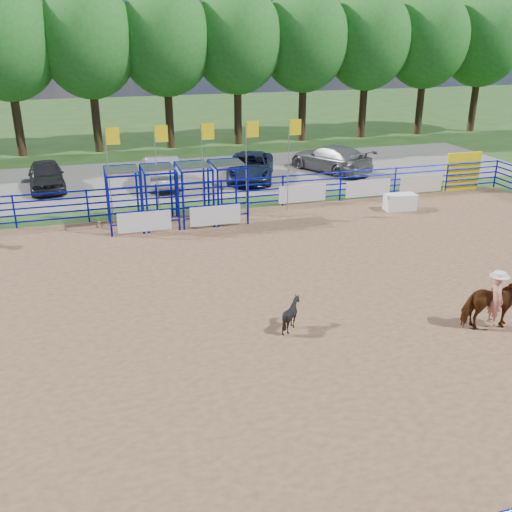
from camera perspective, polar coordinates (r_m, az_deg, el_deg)
name	(u,v)px	position (r m, az deg, el deg)	size (l,w,h in m)	color
ground	(295,303)	(17.93, 3.93, -4.67)	(120.00, 120.00, 0.00)	#365923
arena_dirt	(295,302)	(17.92, 3.93, -4.64)	(30.00, 20.00, 0.02)	#8D6546
gravel_strip	(194,176)	(33.47, -6.19, 7.92)	(40.00, 10.00, 0.01)	gray
announcer_table	(400,202)	(27.67, 14.21, 5.26)	(1.44, 0.67, 0.77)	white
horse_and_rider	(495,301)	(17.32, 22.82, -4.18)	(1.84, 0.95, 2.47)	#5B2E12
calf	(291,314)	(16.21, 3.54, -5.83)	(0.73, 0.82, 0.91)	black
car_a	(46,175)	(32.34, -20.25, 7.58)	(1.76, 4.38, 1.49)	black
car_b	(161,170)	(31.59, -9.48, 8.44)	(1.72, 4.94, 1.63)	gray
car_c	(251,167)	(32.43, -0.52, 8.93)	(2.42, 5.24, 1.46)	#161E37
car_d	(330,158)	(34.56, 7.45, 9.66)	(2.21, 5.44, 1.58)	#5B5B5E
perimeter_fence	(296,281)	(17.61, 3.99, -2.49)	(30.10, 20.10, 1.50)	#070EA0
chute_assembly	(185,195)	(25.06, -7.13, 6.10)	(19.32, 2.41, 4.20)	#070EA0
treeline	(165,35)	(41.40, -9.10, 20.97)	(56.40, 6.40, 11.24)	#3F2B19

